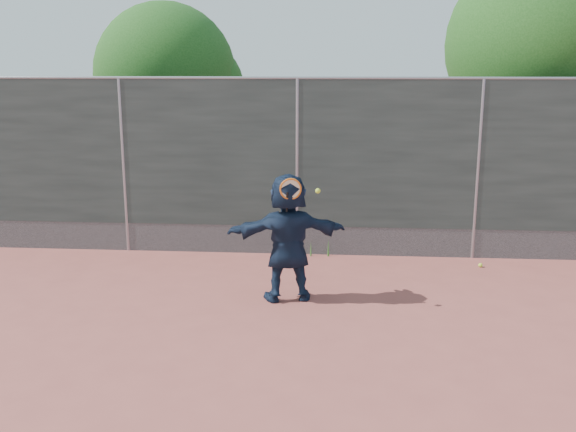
{
  "coord_description": "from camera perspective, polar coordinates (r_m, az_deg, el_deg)",
  "views": [
    {
      "loc": [
        0.68,
        -7.21,
        3.18
      ],
      "look_at": [
        0.02,
        1.27,
        1.19
      ],
      "focal_mm": 40.0,
      "sensor_mm": 36.0,
      "label": 1
    }
  ],
  "objects": [
    {
      "name": "ball_ground",
      "position": [
        10.91,
        16.74,
        -4.2
      ],
      "size": [
        0.07,
        0.07,
        0.07
      ],
      "primitive_type": "sphere",
      "color": "#BCE031",
      "rests_on": "ground"
    },
    {
      "name": "swing_action",
      "position": [
        8.45,
        0.45,
        2.28
      ],
      "size": [
        0.54,
        0.19,
        0.51
      ],
      "color": "orange",
      "rests_on": "ground"
    },
    {
      "name": "fence",
      "position": [
        10.85,
        0.81,
        4.67
      ],
      "size": [
        20.0,
        0.06,
        3.03
      ],
      "color": "#38423D",
      "rests_on": "ground"
    },
    {
      "name": "player",
      "position": [
        8.81,
        0.0,
        -1.89
      ],
      "size": [
        1.74,
        0.88,
        1.79
      ],
      "primitive_type": "imported",
      "rotation": [
        0.0,
        0.0,
        3.36
      ],
      "color": "#142238",
      "rests_on": "ground"
    },
    {
      "name": "tree_right",
      "position": [
        13.57,
        22.25,
        13.5
      ],
      "size": [
        3.78,
        3.6,
        5.39
      ],
      "color": "#382314",
      "rests_on": "ground"
    },
    {
      "name": "ground",
      "position": [
        7.91,
        -0.87,
        -10.56
      ],
      "size": [
        80.0,
        80.0,
        0.0
      ],
      "primitive_type": "plane",
      "color": "#9E4C42",
      "rests_on": "ground"
    },
    {
      "name": "tree_left",
      "position": [
        14.21,
        -10.15,
        11.96
      ],
      "size": [
        3.15,
        3.0,
        4.53
      ],
      "color": "#382314",
      "rests_on": "ground"
    },
    {
      "name": "weed_clump",
      "position": [
        11.03,
        2.28,
        -2.91
      ],
      "size": [
        0.68,
        0.07,
        0.3
      ],
      "color": "#387226",
      "rests_on": "ground"
    }
  ]
}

